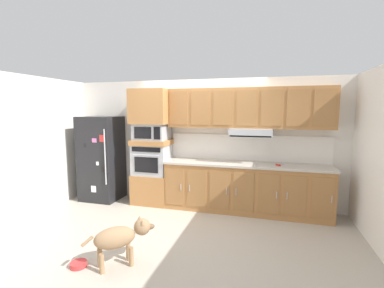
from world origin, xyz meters
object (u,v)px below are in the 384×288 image
object	(u,v)px
refrigerator	(102,158)
dog	(121,237)
microwave	(152,132)
dog_food_bowl	(78,264)
built_in_oven	(152,159)
screwdriver	(278,165)

from	to	relation	value
refrigerator	dog	xyz separation A→B (m)	(1.71, -2.18, -0.51)
microwave	dog_food_bowl	xyz separation A→B (m)	(0.09, -2.42, -1.43)
built_in_oven	dog_food_bowl	xyz separation A→B (m)	(0.09, -2.42, -0.87)
refrigerator	built_in_oven	xyz separation A→B (m)	(1.13, 0.07, 0.02)
refrigerator	dog_food_bowl	bearing A→B (deg)	-62.53
built_in_oven	microwave	distance (m)	0.56
built_in_oven	microwave	world-z (taller)	microwave
built_in_oven	microwave	size ratio (longest dim) A/B	1.09
built_in_oven	screwdriver	world-z (taller)	built_in_oven
refrigerator	dog	size ratio (longest dim) A/B	2.54
dog	screwdriver	bearing A→B (deg)	6.76
dog_food_bowl	microwave	bearing A→B (deg)	92.14
microwave	dog_food_bowl	bearing A→B (deg)	-87.86
microwave	refrigerator	bearing A→B (deg)	-176.59
refrigerator	screwdriver	distance (m)	3.58
dog	refrigerator	bearing A→B (deg)	85.66
refrigerator	dog	distance (m)	2.82
microwave	dog	world-z (taller)	microwave
microwave	screwdriver	bearing A→B (deg)	-1.74
microwave	screwdriver	xyz separation A→B (m)	(2.45, -0.07, -0.53)
refrigerator	dog_food_bowl	size ratio (longest dim) A/B	8.80
screwdriver	dog_food_bowl	world-z (taller)	screwdriver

